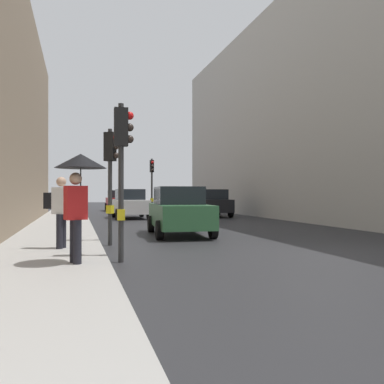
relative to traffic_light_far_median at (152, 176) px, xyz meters
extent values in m
plane|color=#28282B|center=(0.90, -18.86, -2.69)|extent=(120.00, 120.00, 0.00)
cube|color=#A8A5A0|center=(-5.68, -12.86, -2.61)|extent=(2.62, 40.00, 0.16)
cube|color=#B2ADA3|center=(12.18, -6.04, 3.75)|extent=(12.00, 35.16, 12.88)
cylinder|color=#2D2D2D|center=(0.00, 0.02, -0.74)|extent=(0.12, 0.12, 3.90)
cube|color=black|center=(0.00, 0.02, 0.69)|extent=(0.25, 0.31, 0.84)
cube|color=yellow|center=(0.00, 0.02, -1.64)|extent=(0.21, 0.17, 0.24)
sphere|color=red|center=(0.01, -0.17, 0.95)|extent=(0.18, 0.18, 0.18)
sphere|color=#2D231E|center=(0.01, -0.17, 0.69)|extent=(0.18, 0.18, 0.18)
sphere|color=#2D231E|center=(0.01, -0.17, 0.43)|extent=(0.18, 0.18, 0.18)
cylinder|color=#2D2D2D|center=(-4.07, -18.70, -0.94)|extent=(0.12, 0.12, 3.51)
cube|color=black|center=(-4.07, -18.70, 0.30)|extent=(0.31, 0.25, 0.84)
cube|color=yellow|center=(-4.07, -18.70, -1.64)|extent=(0.17, 0.21, 0.24)
sphere|color=red|center=(-3.88, -18.70, 0.56)|extent=(0.18, 0.18, 0.18)
sphere|color=#2D231E|center=(-3.88, -18.70, 0.30)|extent=(0.18, 0.18, 0.18)
sphere|color=#2D231E|center=(-3.88, -18.70, 0.04)|extent=(0.18, 0.18, 0.18)
cylinder|color=#2D2D2D|center=(-4.07, -15.68, -0.99)|extent=(0.12, 0.12, 3.40)
cube|color=black|center=(-4.07, -15.68, 0.19)|extent=(0.38, 0.36, 0.84)
cube|color=yellow|center=(-4.07, -15.68, -1.64)|extent=(0.24, 0.25, 0.24)
sphere|color=red|center=(-3.91, -15.78, 0.45)|extent=(0.18, 0.18, 0.18)
sphere|color=#2D231E|center=(-3.91, -15.78, 0.19)|extent=(0.18, 0.18, 0.18)
sphere|color=#2D231E|center=(-3.91, -15.78, -0.07)|extent=(0.18, 0.18, 0.18)
cube|color=red|center=(-1.56, 7.34, -1.97)|extent=(1.86, 4.23, 0.80)
cube|color=black|center=(-1.56, 7.59, -1.25)|extent=(1.63, 2.02, 0.64)
cylinder|color=black|center=(-0.64, 6.00, -2.37)|extent=(0.23, 0.64, 0.64)
cylinder|color=black|center=(-2.44, 5.98, -2.37)|extent=(0.23, 0.64, 0.64)
cylinder|color=black|center=(-0.68, 8.70, -2.37)|extent=(0.23, 0.64, 0.64)
cylinder|color=black|center=(-2.48, 8.68, -2.37)|extent=(0.23, 0.64, 0.64)
cube|color=black|center=(3.43, -2.54, -1.97)|extent=(1.97, 4.27, 0.80)
cube|color=black|center=(3.42, -2.79, -1.25)|extent=(1.68, 2.06, 0.64)
cylinder|color=black|center=(2.59, -1.15, -2.37)|extent=(0.25, 0.65, 0.64)
cylinder|color=black|center=(4.39, -1.22, -2.37)|extent=(0.25, 0.65, 0.64)
cylinder|color=black|center=(2.48, -3.85, -2.37)|extent=(0.25, 0.65, 0.64)
cylinder|color=black|center=(4.28, -3.92, -2.37)|extent=(0.25, 0.65, 0.64)
cube|color=#2D6038|center=(-1.41, -13.44, -1.97)|extent=(2.10, 4.32, 0.80)
cube|color=black|center=(-1.40, -13.19, -1.25)|extent=(1.74, 2.11, 0.64)
cylinder|color=black|center=(-0.61, -14.86, -2.37)|extent=(0.27, 0.65, 0.64)
cylinder|color=black|center=(-2.41, -14.73, -2.37)|extent=(0.27, 0.65, 0.64)
cylinder|color=black|center=(-0.42, -12.16, -2.37)|extent=(0.27, 0.65, 0.64)
cylinder|color=black|center=(-2.22, -12.03, -2.37)|extent=(0.27, 0.65, 0.64)
cube|color=silver|center=(-1.86, -3.01, -1.97)|extent=(1.82, 4.21, 0.80)
cube|color=black|center=(-1.87, -2.76, -1.25)|extent=(1.61, 2.01, 0.64)
cylinder|color=black|center=(-0.96, -4.35, -2.37)|extent=(0.22, 0.64, 0.64)
cylinder|color=black|center=(-2.76, -4.36, -2.37)|extent=(0.22, 0.64, 0.64)
cylinder|color=black|center=(-0.97, -1.65, -2.37)|extent=(0.22, 0.64, 0.64)
cylinder|color=black|center=(-2.77, -1.66, -2.37)|extent=(0.22, 0.64, 0.64)
cylinder|color=black|center=(-5.07, -19.43, -2.10)|extent=(0.16, 0.16, 0.85)
cylinder|color=black|center=(-5.00, -19.62, -2.10)|extent=(0.16, 0.16, 0.85)
cube|color=red|center=(-5.03, -19.52, -1.35)|extent=(0.46, 0.37, 0.66)
sphere|color=tan|center=(-5.03, -19.52, -0.88)|extent=(0.24, 0.24, 0.24)
cylinder|color=black|center=(-4.94, -19.49, -1.10)|extent=(0.02, 0.02, 0.90)
cone|color=black|center=(-4.94, -19.49, -0.53)|extent=(1.00, 1.00, 0.28)
cylinder|color=black|center=(-5.34, -17.08, -2.10)|extent=(0.16, 0.16, 0.85)
cylinder|color=black|center=(-5.42, -17.26, -2.10)|extent=(0.16, 0.16, 0.85)
cube|color=silver|center=(-5.38, -17.17, -1.35)|extent=(0.47, 0.39, 0.66)
sphere|color=tan|center=(-5.38, -17.17, -0.88)|extent=(0.24, 0.24, 0.24)
cube|color=black|center=(-5.66, -17.06, -1.35)|extent=(0.29, 0.33, 0.40)
camera|label=1|loc=(-5.02, -27.78, -1.16)|focal=38.18mm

